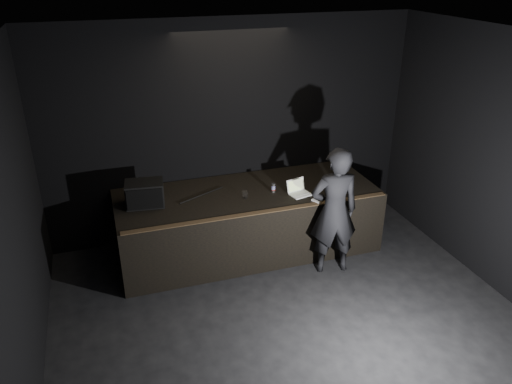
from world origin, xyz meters
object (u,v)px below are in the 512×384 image
object	(u,v)px
person	(334,211)
stage_riser	(248,221)
laptop	(298,190)
stage_monitor	(145,194)
beer_can	(273,188)

from	to	relation	value
person	stage_riser	bearing A→B (deg)	-35.71
laptop	person	world-z (taller)	person
stage_monitor	person	size ratio (longest dim) A/B	0.30
stage_riser	beer_can	size ratio (longest dim) A/B	27.78
stage_monitor	person	bearing A→B (deg)	-14.26
stage_riser	laptop	size ratio (longest dim) A/B	10.97
laptop	beer_can	distance (m)	0.39
beer_can	person	distance (m)	1.04
stage_riser	stage_monitor	distance (m)	1.68
stage_monitor	laptop	bearing A→B (deg)	-1.47
beer_can	laptop	bearing A→B (deg)	-25.81
stage_riser	laptop	distance (m)	0.96
stage_riser	stage_monitor	bearing A→B (deg)	178.39
laptop	person	size ratio (longest dim) A/B	0.19
beer_can	person	size ratio (longest dim) A/B	0.07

